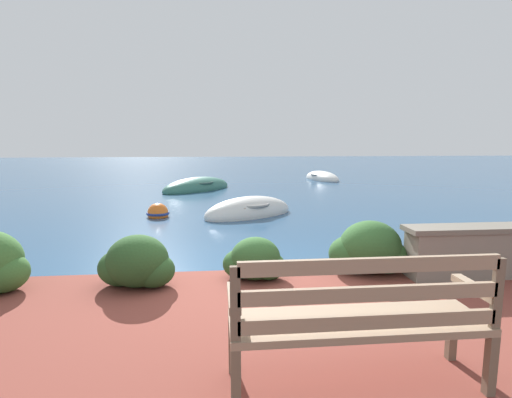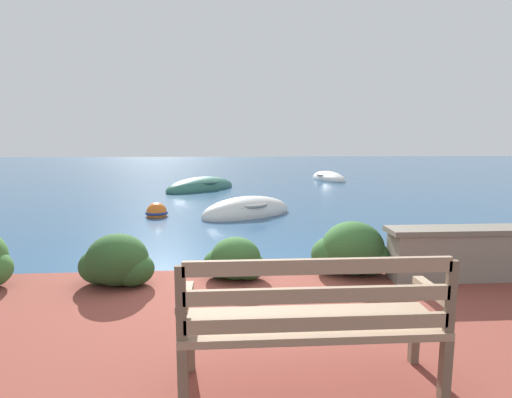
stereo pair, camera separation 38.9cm
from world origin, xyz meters
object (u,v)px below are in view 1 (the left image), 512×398
Objects in this scene: rowboat_nearest at (249,213)px; rowboat_far at (322,178)px; rowboat_mid at (197,188)px; mooring_buoy at (158,213)px; park_bench at (360,317)px.

rowboat_nearest is 0.95× the size of rowboat_far.
rowboat_nearest is at bearing 57.13° from rowboat_mid.
rowboat_mid is 5.87× the size of mooring_buoy.
mooring_buoy is (-2.19, 0.01, 0.02)m from rowboat_nearest.
rowboat_far reaches higher than mooring_buoy.
rowboat_mid is 1.16× the size of rowboat_far.
rowboat_nearest is at bearing -0.15° from mooring_buoy.
rowboat_nearest is 9.49m from rowboat_far.
park_bench reaches higher than rowboat_mid.
park_bench is 7.65m from mooring_buoy.
rowboat_mid reaches higher than rowboat_far.
park_bench is 0.52× the size of rowboat_mid.
park_bench is at bearing 59.47° from rowboat_nearest.
mooring_buoy is at bearing -31.62° from rowboat_nearest.
rowboat_nearest is 2.19m from mooring_buoy.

